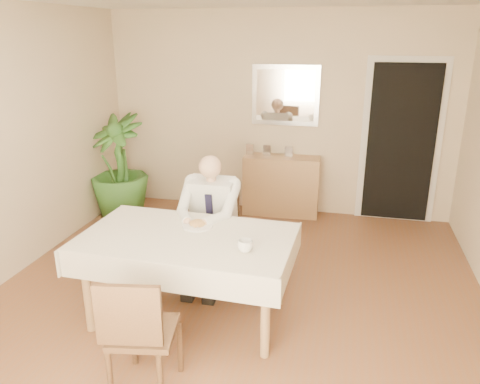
% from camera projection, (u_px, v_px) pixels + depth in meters
% --- Properties ---
extents(room, '(5.00, 5.02, 2.60)m').
position_uv_depth(room, '(230.00, 165.00, 3.76)').
color(room, brown).
rests_on(room, ground).
extents(window, '(1.34, 0.04, 1.44)m').
position_uv_depth(window, '(30.00, 327.00, 1.43)').
color(window, silver).
rests_on(window, room).
extents(doorway, '(0.96, 0.07, 2.10)m').
position_uv_depth(doorway, '(400.00, 144.00, 5.79)').
color(doorway, silver).
rests_on(doorway, ground).
extents(mirror, '(0.86, 0.04, 0.76)m').
position_uv_depth(mirror, '(285.00, 95.00, 5.93)').
color(mirror, silver).
rests_on(mirror, room).
extents(dining_table, '(1.75, 1.07, 0.75)m').
position_uv_depth(dining_table, '(187.00, 245.00, 3.80)').
color(dining_table, '#996D47').
rests_on(dining_table, ground).
extents(chair_far, '(0.44, 0.44, 0.87)m').
position_uv_depth(chair_far, '(217.00, 225.00, 4.67)').
color(chair_far, '#482D1A').
rests_on(chair_far, ground).
extents(chair_near, '(0.48, 0.48, 0.88)m').
position_uv_depth(chair_near, '(138.00, 330.00, 3.01)').
color(chair_near, '#482D1A').
rests_on(chair_near, ground).
extents(seated_man, '(0.48, 0.72, 1.24)m').
position_uv_depth(seated_man, '(208.00, 216.00, 4.34)').
color(seated_man, silver).
rests_on(seated_man, ground).
extents(plate, '(0.26, 0.26, 0.02)m').
position_uv_depth(plate, '(198.00, 226.00, 3.95)').
color(plate, white).
rests_on(plate, dining_table).
extents(food, '(0.14, 0.14, 0.06)m').
position_uv_depth(food, '(198.00, 223.00, 3.94)').
color(food, olive).
rests_on(food, dining_table).
extents(knife, '(0.01, 0.13, 0.01)m').
position_uv_depth(knife, '(200.00, 227.00, 3.88)').
color(knife, silver).
rests_on(knife, dining_table).
extents(fork, '(0.01, 0.13, 0.01)m').
position_uv_depth(fork, '(191.00, 226.00, 3.89)').
color(fork, silver).
rests_on(fork, dining_table).
extents(coffee_mug, '(0.15, 0.15, 0.09)m').
position_uv_depth(coffee_mug, '(245.00, 246.00, 3.48)').
color(coffee_mug, white).
rests_on(coffee_mug, dining_table).
extents(sideboard, '(0.99, 0.37, 0.79)m').
position_uv_depth(sideboard, '(281.00, 186.00, 6.17)').
color(sideboard, '#996D47').
rests_on(sideboard, ground).
extents(photo_frame_left, '(0.10, 0.02, 0.14)m').
position_uv_depth(photo_frame_left, '(250.00, 149.00, 6.13)').
color(photo_frame_left, silver).
rests_on(photo_frame_left, sideboard).
extents(photo_frame_center, '(0.10, 0.02, 0.14)m').
position_uv_depth(photo_frame_center, '(267.00, 150.00, 6.07)').
color(photo_frame_center, silver).
rests_on(photo_frame_center, sideboard).
extents(photo_frame_right, '(0.10, 0.02, 0.14)m').
position_uv_depth(photo_frame_right, '(289.00, 152.00, 6.02)').
color(photo_frame_right, silver).
rests_on(photo_frame_right, sideboard).
extents(potted_palm, '(0.97, 0.97, 1.34)m').
position_uv_depth(potted_palm, '(118.00, 167.00, 6.02)').
color(potted_palm, '#2E5E20').
rests_on(potted_palm, ground).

